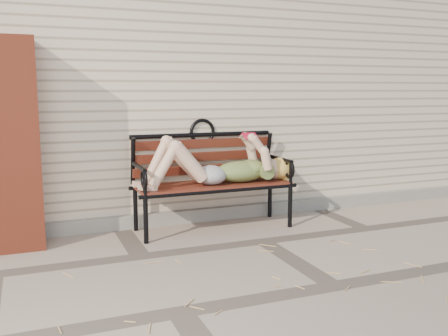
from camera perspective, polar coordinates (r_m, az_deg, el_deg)
name	(u,v)px	position (r m, az deg, el deg)	size (l,w,h in m)	color
ground	(263,241)	(5.10, 4.52, -8.35)	(80.00, 80.00, 0.00)	gray
house_wall	(177,91)	(7.68, -5.38, 8.79)	(8.00, 4.00, 3.00)	beige
foundation_strip	(227,212)	(5.93, 0.38, -5.09)	(8.00, 0.10, 0.15)	gray
brick_pillar	(12,145)	(5.14, -23.11, 2.49)	(0.50, 0.50, 2.00)	#9F3B23
garden_bench	(210,167)	(5.49, -1.61, 0.08)	(1.84, 0.73, 1.19)	black
reading_woman	(216,165)	(5.36, -0.93, 0.29)	(1.74, 0.39, 0.55)	#09353F
straw_scatter	(285,286)	(4.00, 6.95, -13.27)	(2.94, 1.70, 0.01)	tan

